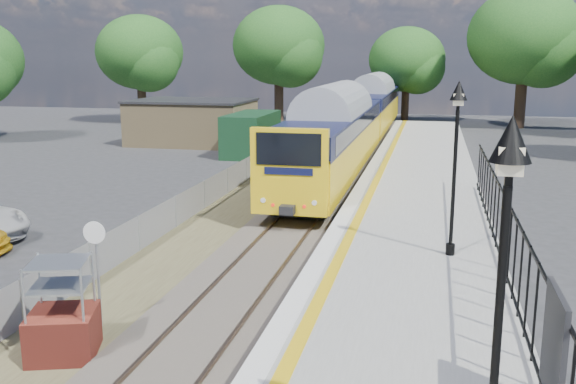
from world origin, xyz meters
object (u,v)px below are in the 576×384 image
(brick_plinth, at_px, (62,311))
(speed_sign, at_px, (96,258))
(victorian_lamp_north, at_px, (457,128))
(train, at_px, (358,116))
(victorian_lamp_south, at_px, (505,227))

(brick_plinth, xyz_separation_m, speed_sign, (0.00, 1.48, 0.69))
(victorian_lamp_north, distance_m, train, 24.99)
(train, bearing_deg, speed_sign, -94.94)
(victorian_lamp_north, height_order, brick_plinth, victorian_lamp_north)
(train, relative_size, speed_sign, 16.12)
(speed_sign, bearing_deg, train, 79.74)
(speed_sign, bearing_deg, victorian_lamp_north, 25.06)
(victorian_lamp_south, distance_m, speed_sign, 10.01)
(train, relative_size, brick_plinth, 19.42)
(victorian_lamp_south, distance_m, brick_plinth, 9.51)
(victorian_lamp_south, relative_size, speed_sign, 1.82)
(victorian_lamp_north, bearing_deg, speed_sign, -149.62)
(victorian_lamp_north, relative_size, brick_plinth, 2.19)
(victorian_lamp_south, bearing_deg, victorian_lamp_north, 91.15)
(victorian_lamp_south, xyz_separation_m, speed_sign, (-8.00, 5.43, -2.60))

